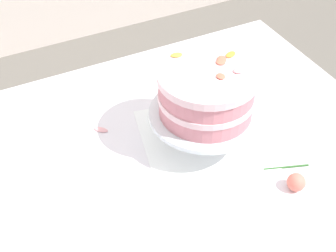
% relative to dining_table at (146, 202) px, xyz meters
% --- Properties ---
extents(dining_table, '(1.40, 1.00, 0.74)m').
position_rel_dining_table_xyz_m(dining_table, '(0.00, 0.00, 0.00)').
color(dining_table, white).
rests_on(dining_table, ground).
extents(linen_napkin, '(0.38, 0.38, 0.00)m').
position_rel_dining_table_xyz_m(linen_napkin, '(0.20, 0.06, 0.09)').
color(linen_napkin, white).
rests_on(linen_napkin, dining_table).
extents(cake_stand, '(0.29, 0.29, 0.10)m').
position_rel_dining_table_xyz_m(cake_stand, '(0.20, 0.06, 0.17)').
color(cake_stand, silver).
rests_on(cake_stand, linen_napkin).
extents(layer_cake, '(0.25, 0.25, 0.13)m').
position_rel_dining_table_xyz_m(layer_cake, '(0.20, 0.06, 0.25)').
color(layer_cake, '#CC7A84').
rests_on(layer_cake, cake_stand).
extents(fallen_rose, '(0.11, 0.11, 0.05)m').
position_rel_dining_table_xyz_m(fallen_rose, '(0.31, -0.19, 0.11)').
color(fallen_rose, '#2D6028').
rests_on(fallen_rose, dining_table).
extents(loose_petal_0, '(0.04, 0.04, 0.01)m').
position_rel_dining_table_xyz_m(loose_petal_0, '(-0.03, 0.22, 0.09)').
color(loose_petal_0, pink).
rests_on(loose_petal_0, dining_table).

